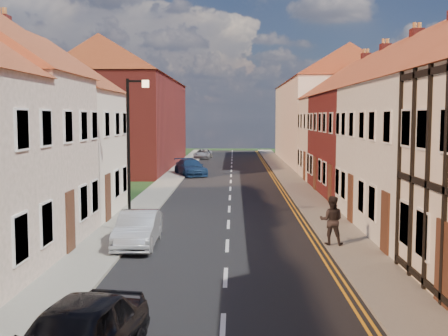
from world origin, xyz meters
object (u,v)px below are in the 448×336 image
lamppost (131,145)px  car_far (191,168)px  car_mid (138,229)px  car_distant (203,154)px  pedestrian_right (331,220)px

lamppost → car_far: (0.61, 22.09, -2.89)m
car_mid → car_far: bearing=89.3°
lamppost → car_distant: size_ratio=1.55×
pedestrian_right → car_far: bearing=-63.2°
car_far → pedestrian_right: bearing=-94.0°
car_mid → car_distant: 42.22m
car_far → lamppost: bearing=-111.5°
car_far → car_distant: car_far is taller
lamppost → car_far: size_ratio=1.34×
car_mid → pedestrian_right: (6.90, -0.09, 0.36)m
car_mid → car_distant: bearing=89.3°
lamppost → car_distant: (0.61, 40.12, -3.00)m
car_mid → car_far: 24.18m
lamppost → car_far: 22.28m
car_far → car_mid: bearing=-109.9°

